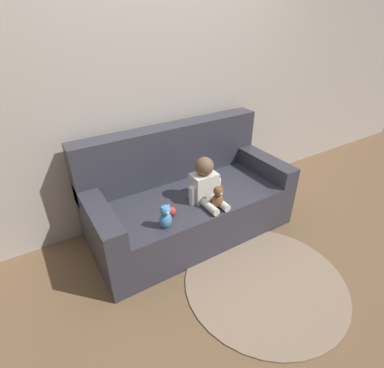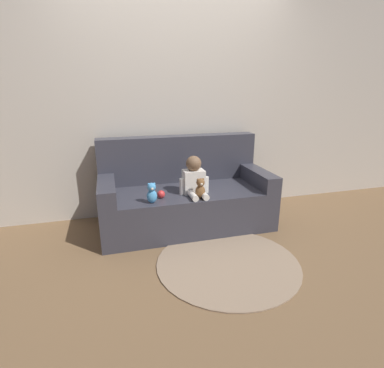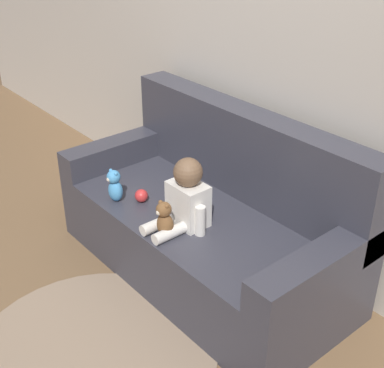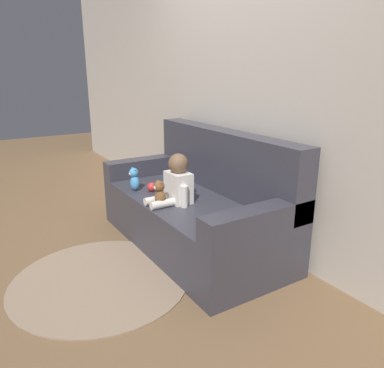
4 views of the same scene
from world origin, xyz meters
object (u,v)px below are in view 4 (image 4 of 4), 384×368
plush_toy_side (134,179)px  person_baby (176,183)px  teddy_bear_brown (160,194)px  toy_ball (152,187)px  couch (198,207)px

plush_toy_side → person_baby: bearing=18.7°
person_baby → plush_toy_side: person_baby is taller
teddy_bear_brown → toy_ball: teddy_bear_brown is taller
person_baby → teddy_bear_brown: person_baby is taller
person_baby → toy_ball: bearing=-172.8°
couch → person_baby: (0.04, -0.22, 0.25)m
person_baby → teddy_bear_brown: bearing=-83.1°
couch → teddy_bear_brown: bearing=-80.6°
teddy_bear_brown → plush_toy_side: bearing=-180.0°
couch → toy_ball: (-0.29, -0.26, 0.13)m
teddy_bear_brown → toy_ball: 0.37m
person_baby → toy_ball: size_ratio=5.03×
teddy_bear_brown → person_baby: bearing=96.9°
plush_toy_side → couch: bearing=43.1°
plush_toy_side → toy_ball: plush_toy_side is taller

